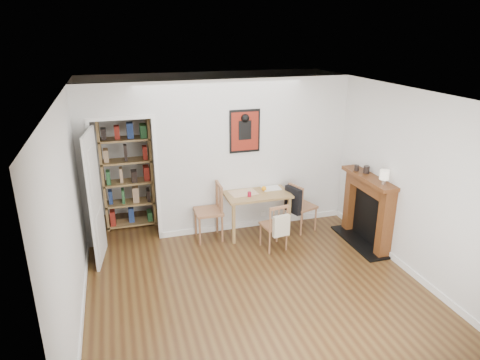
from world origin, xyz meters
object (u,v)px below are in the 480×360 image
object	(u,v)px
chair_right	(302,206)
orange_fruit	(264,188)
ceramic_jar_a	(366,170)
chair_left	(208,212)
chair_front	(274,226)
bookshelf	(127,172)
mantel_lamp	(384,176)
notebook	(271,188)
ceramic_jar_b	(357,168)
fireplace	(368,208)
red_glass	(249,194)
dining_table	(256,197)

from	to	relation	value
chair_right	orange_fruit	xyz separation A→B (m)	(-0.64, 0.17, 0.33)
chair_right	ceramic_jar_a	xyz separation A→B (m)	(0.83, -0.57, 0.77)
orange_fruit	ceramic_jar_a	size ratio (longest dim) A/B	0.71
chair_left	chair_front	distance (m)	1.12
bookshelf	mantel_lamp	bearing A→B (deg)	-30.94
orange_fruit	notebook	bearing A→B (deg)	21.22
chair_front	ceramic_jar_a	size ratio (longest dim) A/B	6.72
ceramic_jar_b	chair_front	bearing A→B (deg)	-177.58
fireplace	mantel_lamp	distance (m)	0.79
chair_right	notebook	size ratio (longest dim) A/B	2.77
ceramic_jar_a	bookshelf	bearing A→B (deg)	155.91
chair_right	mantel_lamp	xyz separation A→B (m)	(0.79, -1.11, 0.85)
fireplace	bookshelf	bearing A→B (deg)	154.10
fireplace	orange_fruit	bearing A→B (deg)	148.85
chair_right	red_glass	distance (m)	1.01
chair_front	ceramic_jar_a	distance (m)	1.73
bookshelf	fireplace	distance (m)	4.10
ceramic_jar_a	orange_fruit	bearing A→B (deg)	153.02
chair_left	mantel_lamp	distance (m)	2.82
chair_left	red_glass	world-z (taller)	chair_left
chair_front	ceramic_jar_a	xyz separation A→B (m)	(1.52, -0.08, 0.82)
orange_fruit	ceramic_jar_b	world-z (taller)	ceramic_jar_b
chair_front	mantel_lamp	size ratio (longest dim) A/B	3.57
bookshelf	orange_fruit	size ratio (longest dim) A/B	24.61
chair_left	mantel_lamp	bearing A→B (deg)	-27.23
fireplace	mantel_lamp	world-z (taller)	mantel_lamp
chair_left	notebook	world-z (taller)	chair_left
red_glass	notebook	distance (m)	0.53
orange_fruit	notebook	distance (m)	0.17
dining_table	chair_left	world-z (taller)	chair_left
chair_right	ceramic_jar_b	xyz separation A→B (m)	(0.74, -0.43, 0.76)
bookshelf	ceramic_jar_b	bearing A→B (deg)	-22.68
bookshelf	orange_fruit	world-z (taller)	bookshelf
chair_right	chair_front	bearing A→B (deg)	-144.82
chair_left	bookshelf	world-z (taller)	bookshelf
ceramic_jar_a	red_glass	bearing A→B (deg)	162.28
mantel_lamp	ceramic_jar_b	xyz separation A→B (m)	(-0.05, 0.68, -0.09)
dining_table	chair_left	bearing A→B (deg)	-180.00
chair_right	ceramic_jar_a	world-z (taller)	ceramic_jar_a
chair_front	red_glass	xyz separation A→B (m)	(-0.26, 0.48, 0.38)
ceramic_jar_b	orange_fruit	bearing A→B (deg)	156.40
fireplace	ceramic_jar_b	distance (m)	0.67
dining_table	fireplace	world-z (taller)	fireplace
ceramic_jar_b	chair_right	bearing A→B (deg)	149.84
mantel_lamp	ceramic_jar_a	distance (m)	0.54
orange_fruit	ceramic_jar_a	xyz separation A→B (m)	(1.46, -0.75, 0.44)
fireplace	ceramic_jar_a	distance (m)	0.62
chair_left	ceramic_jar_a	distance (m)	2.65
dining_table	fireplace	bearing A→B (deg)	-27.68
chair_front	notebook	bearing A→B (deg)	73.62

